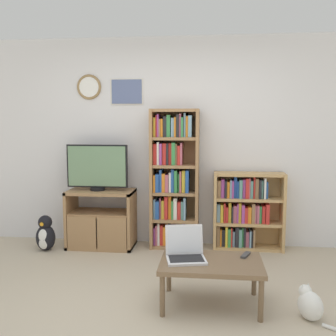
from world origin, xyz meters
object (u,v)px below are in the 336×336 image
object	(u,v)px
bookshelf_tall	(173,179)
laptop	(185,251)
penguin_figurine	(45,235)
remote_near_laptop	(246,255)
tv_stand	(101,219)
coffee_table	(211,266)
cat	(310,304)
bookshelf_short	(244,211)
television	(97,167)

from	to	relation	value
bookshelf_tall	laptop	bearing A→B (deg)	-80.41
laptop	penguin_figurine	world-z (taller)	laptop
bookshelf_tall	remote_near_laptop	size ratio (longest dim) A/B	10.37
tv_stand	coffee_table	size ratio (longest dim) A/B	0.95
tv_stand	remote_near_laptop	size ratio (longest dim) A/B	4.94
bookshelf_tall	coffee_table	bearing A→B (deg)	-72.80
cat	penguin_figurine	bearing A→B (deg)	123.24
bookshelf_short	cat	world-z (taller)	bookshelf_short
television	laptop	distance (m)	1.91
television	laptop	world-z (taller)	television
coffee_table	laptop	distance (m)	0.25
bookshelf_short	tv_stand	bearing A→B (deg)	-175.65
laptop	penguin_figurine	xyz separation A→B (m)	(-1.78, 1.17, -0.26)
bookshelf_short	penguin_figurine	xyz separation A→B (m)	(-2.40, -0.36, -0.28)
coffee_table	television	bearing A→B (deg)	134.19
bookshelf_short	remote_near_laptop	distance (m)	1.41
bookshelf_short	coffee_table	size ratio (longest dim) A/B	1.10
television	coffee_table	world-z (taller)	television
television	laptop	xyz separation A→B (m)	(1.18, -1.41, -0.54)
remote_near_laptop	cat	bearing A→B (deg)	-11.72
penguin_figurine	laptop	bearing A→B (deg)	-33.43
bookshelf_tall	penguin_figurine	size ratio (longest dim) A/B	3.94
television	remote_near_laptop	size ratio (longest dim) A/B	4.58
bookshelf_short	coffee_table	distance (m)	1.62
laptop	coffee_table	bearing A→B (deg)	-20.92
coffee_table	cat	size ratio (longest dim) A/B	2.30
bookshelf_tall	bookshelf_short	world-z (taller)	bookshelf_tall
television	tv_stand	bearing A→B (deg)	-16.13
tv_stand	laptop	world-z (taller)	tv_stand
remote_near_laptop	penguin_figurine	xyz separation A→B (m)	(-2.30, 1.05, -0.20)
coffee_table	remote_near_laptop	world-z (taller)	remote_near_laptop
remote_near_laptop	penguin_figurine	size ratio (longest dim) A/B	0.38
television	coffee_table	xyz separation A→B (m)	(1.40, -1.44, -0.66)
bookshelf_tall	remote_near_laptop	xyz separation A→B (m)	(0.78, -1.38, -0.46)
bookshelf_short	cat	bearing A→B (deg)	-77.67
bookshelf_tall	television	bearing A→B (deg)	-173.76
bookshelf_tall	penguin_figurine	world-z (taller)	bookshelf_tall
bookshelf_tall	cat	bearing A→B (deg)	-53.64
tv_stand	bookshelf_tall	size ratio (longest dim) A/B	0.48
bookshelf_tall	coffee_table	size ratio (longest dim) A/B	1.99
cat	penguin_figurine	world-z (taller)	penguin_figurine
coffee_table	laptop	bearing A→B (deg)	170.67
television	bookshelf_short	xyz separation A→B (m)	(1.80, 0.12, -0.53)
tv_stand	bookshelf_tall	xyz separation A→B (m)	(0.89, 0.11, 0.50)
laptop	remote_near_laptop	bearing A→B (deg)	1.61
bookshelf_short	laptop	size ratio (longest dim) A/B	2.48
coffee_table	bookshelf_tall	bearing A→B (deg)	107.20
television	penguin_figurine	xyz separation A→B (m)	(-0.60, -0.23, -0.80)
laptop	cat	xyz separation A→B (m)	(1.00, -0.20, -0.33)
bookshelf_short	coffee_table	world-z (taller)	bookshelf_short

